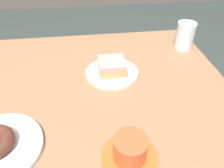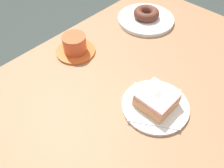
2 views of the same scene
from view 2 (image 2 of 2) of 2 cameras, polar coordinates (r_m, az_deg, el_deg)
ground_plane at (r=1.41m, az=5.98°, el=-19.56°), size 6.00×6.00×0.00m
table at (r=0.83m, az=9.56°, el=-2.04°), size 1.01×0.83×0.74m
plate_glazed_square at (r=0.69m, az=10.61°, el=-5.31°), size 0.20×0.20×0.01m
napkin_glazed_square at (r=0.69m, az=10.69°, el=-4.99°), size 0.20×0.20×0.00m
donut_glazed_square at (r=0.67m, az=10.98°, el=-3.75°), size 0.10×0.10×0.05m
plate_chocolate_ring at (r=1.02m, az=8.31°, el=15.53°), size 0.23×0.23×0.02m
napkin_chocolate_ring at (r=1.02m, az=8.37°, el=15.97°), size 0.17×0.17×0.00m
donut_chocolate_ring at (r=1.01m, az=8.49°, el=16.88°), size 0.11×0.11×0.04m
coffee_cup at (r=0.85m, az=-9.15°, el=9.39°), size 0.14×0.14×0.07m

